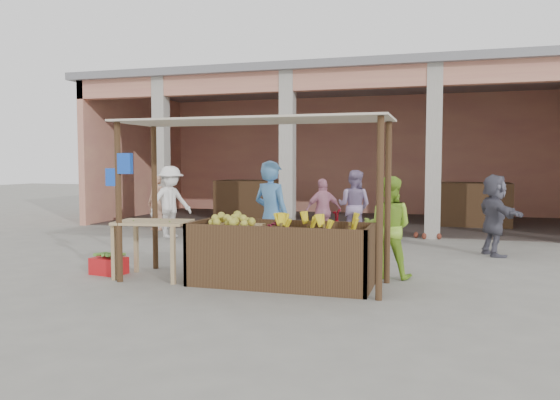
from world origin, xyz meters
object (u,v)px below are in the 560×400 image
(vendor_green, at_px, (388,224))
(motorcycle, at_px, (311,234))
(vendor_blue, at_px, (272,213))
(red_crate, at_px, (109,266))
(fruit_stall, at_px, (280,258))
(side_table, at_px, (153,230))

(vendor_green, bearing_deg, motorcycle, -34.05)
(vendor_blue, relative_size, vendor_green, 1.17)
(red_crate, height_order, vendor_blue, vendor_blue)
(fruit_stall, height_order, motorcycle, motorcycle)
(side_table, bearing_deg, fruit_stall, -6.60)
(red_crate, relative_size, motorcycle, 0.28)
(red_crate, bearing_deg, side_table, 4.61)
(red_crate, bearing_deg, vendor_green, 21.71)
(vendor_green, bearing_deg, fruit_stall, 38.87)
(side_table, distance_m, motorcycle, 2.96)
(red_crate, height_order, motorcycle, motorcycle)
(vendor_blue, bearing_deg, side_table, 51.38)
(vendor_blue, bearing_deg, red_crate, 41.14)
(vendor_blue, bearing_deg, vendor_green, -153.62)
(vendor_blue, bearing_deg, fruit_stall, 137.03)
(vendor_blue, bearing_deg, motorcycle, -83.35)
(fruit_stall, bearing_deg, side_table, -177.89)
(side_table, xyz_separation_m, motorcycle, (1.95, 2.22, -0.26))
(red_crate, distance_m, vendor_blue, 2.71)
(vendor_green, bearing_deg, vendor_blue, 8.68)
(fruit_stall, relative_size, side_table, 2.20)
(fruit_stall, relative_size, vendor_green, 1.59)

